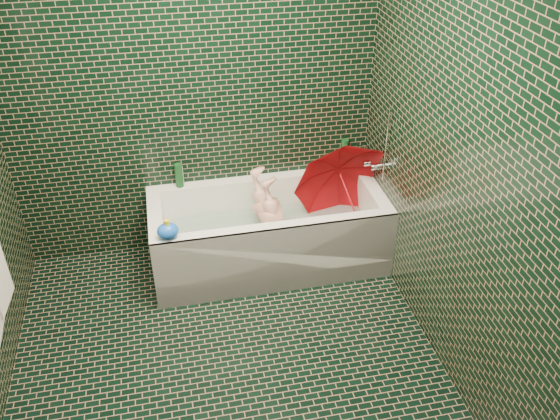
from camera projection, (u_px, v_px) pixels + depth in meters
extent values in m
plane|color=black|center=(230.00, 372.00, 3.63)|extent=(2.80, 2.80, 0.00)
plane|color=black|center=(192.00, 93.00, 4.08)|extent=(2.80, 0.00, 2.80)
plane|color=black|center=(459.00, 173.00, 3.17)|extent=(0.00, 2.80, 2.80)
cube|color=white|center=(268.00, 252.00, 4.50)|extent=(1.70, 0.75, 0.15)
cube|color=white|center=(260.00, 199.00, 4.61)|extent=(1.70, 0.10, 0.40)
cube|color=white|center=(277.00, 249.00, 4.09)|extent=(1.70, 0.10, 0.40)
cube|color=white|center=(371.00, 210.00, 4.49)|extent=(0.10, 0.55, 0.40)
cube|color=white|center=(158.00, 237.00, 4.21)|extent=(0.10, 0.55, 0.40)
cube|color=white|center=(279.00, 261.00, 4.10)|extent=(1.70, 0.02, 0.55)
cube|color=green|center=(268.00, 244.00, 4.46)|extent=(1.35, 0.47, 0.01)
cube|color=silver|center=(268.00, 228.00, 4.38)|extent=(1.48, 0.53, 0.00)
cylinder|color=silver|center=(380.00, 166.00, 4.29)|extent=(0.14, 0.05, 0.05)
cylinder|color=silver|center=(367.00, 163.00, 4.32)|extent=(0.05, 0.04, 0.04)
cylinder|color=silver|center=(386.00, 145.00, 4.08)|extent=(0.01, 0.01, 0.55)
imported|color=#E19E8C|center=(276.00, 227.00, 4.37)|extent=(1.03, 0.56, 0.42)
imported|color=red|center=(348.00, 194.00, 4.30)|extent=(0.93, 0.89, 1.01)
imported|color=white|center=(357.00, 167.00, 4.64)|extent=(0.12, 0.13, 0.27)
imported|color=#4A1F77|center=(361.00, 168.00, 4.62)|extent=(0.12, 0.12, 0.21)
imported|color=#12411B|center=(340.00, 169.00, 4.61)|extent=(0.18, 0.18, 0.19)
cylinder|color=#12411B|center=(344.00, 154.00, 4.56)|extent=(0.07, 0.07, 0.24)
cylinder|color=silver|center=(359.00, 158.00, 4.57)|extent=(0.05, 0.05, 0.19)
cylinder|color=#12411B|center=(179.00, 175.00, 4.35)|extent=(0.08, 0.08, 0.18)
cylinder|color=white|center=(180.00, 176.00, 4.36)|extent=(0.07, 0.07, 0.17)
ellipsoid|color=yellow|center=(332.00, 168.00, 4.56)|extent=(0.10, 0.09, 0.06)
sphere|color=yellow|center=(336.00, 164.00, 4.54)|extent=(0.04, 0.04, 0.04)
cone|color=orange|center=(339.00, 164.00, 4.54)|extent=(0.02, 0.02, 0.02)
ellipsoid|color=blue|center=(168.00, 231.00, 3.82)|extent=(0.17, 0.16, 0.11)
cylinder|color=yellow|center=(167.00, 223.00, 3.79)|extent=(0.04, 0.04, 0.04)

